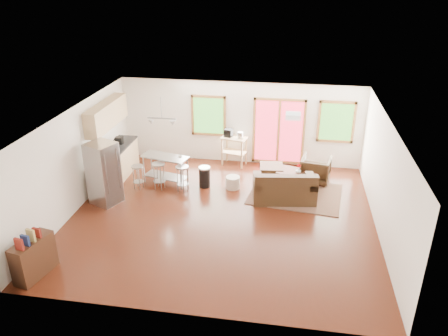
# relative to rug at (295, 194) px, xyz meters

# --- Properties ---
(floor) EXTENTS (7.50, 7.00, 0.02)m
(floor) POSITION_rel_rug_xyz_m (-1.81, -1.47, -0.02)
(floor) COLOR #34130A
(floor) RESTS_ON ground
(ceiling) EXTENTS (7.50, 7.00, 0.02)m
(ceiling) POSITION_rel_rug_xyz_m (-1.81, -1.47, 2.60)
(ceiling) COLOR white
(ceiling) RESTS_ON ground
(back_wall) EXTENTS (7.50, 0.02, 2.60)m
(back_wall) POSITION_rel_rug_xyz_m (-1.81, 2.04, 1.29)
(back_wall) COLOR white
(back_wall) RESTS_ON ground
(left_wall) EXTENTS (0.02, 7.00, 2.60)m
(left_wall) POSITION_rel_rug_xyz_m (-5.57, -1.47, 1.29)
(left_wall) COLOR white
(left_wall) RESTS_ON ground
(right_wall) EXTENTS (0.02, 7.00, 2.60)m
(right_wall) POSITION_rel_rug_xyz_m (1.95, -1.47, 1.29)
(right_wall) COLOR white
(right_wall) RESTS_ON ground
(front_wall) EXTENTS (7.50, 0.02, 2.60)m
(front_wall) POSITION_rel_rug_xyz_m (-1.81, -4.98, 1.29)
(front_wall) COLOR white
(front_wall) RESTS_ON ground
(window_left) EXTENTS (1.10, 0.05, 1.30)m
(window_left) POSITION_rel_rug_xyz_m (-2.81, 1.99, 1.49)
(window_left) COLOR #2C5D1E
(window_left) RESTS_ON back_wall
(french_doors) EXTENTS (1.60, 0.05, 2.10)m
(french_doors) POSITION_rel_rug_xyz_m (-0.61, 1.99, 1.09)
(french_doors) COLOR #BF273A
(french_doors) RESTS_ON back_wall
(window_right) EXTENTS (1.10, 0.05, 1.30)m
(window_right) POSITION_rel_rug_xyz_m (1.09, 1.99, 1.49)
(window_right) COLOR #2C5D1E
(window_right) RESTS_ON back_wall
(rug) EXTENTS (2.67, 2.19, 0.02)m
(rug) POSITION_rel_rug_xyz_m (0.00, 0.00, 0.00)
(rug) COLOR #505F3D
(rug) RESTS_ON floor
(loveseat) EXTENTS (1.75, 1.15, 0.88)m
(loveseat) POSITION_rel_rug_xyz_m (-0.32, -0.37, 0.33)
(loveseat) COLOR black
(loveseat) RESTS_ON floor
(coffee_table) EXTENTS (1.20, 0.92, 0.43)m
(coffee_table) POSITION_rel_rug_xyz_m (0.00, 0.57, 0.35)
(coffee_table) COLOR #341D10
(coffee_table) RESTS_ON floor
(armchair) EXTENTS (0.93, 0.88, 0.83)m
(armchair) POSITION_rel_rug_xyz_m (0.54, 0.95, 0.40)
(armchair) COLOR black
(armchair) RESTS_ON floor
(ottoman) EXTENTS (0.72, 0.72, 0.44)m
(ottoman) POSITION_rel_rug_xyz_m (-0.73, 0.85, 0.21)
(ottoman) COLOR black
(ottoman) RESTS_ON floor
(pouf) EXTENTS (0.44, 0.44, 0.35)m
(pouf) POSITION_rel_rug_xyz_m (-1.77, 0.11, 0.16)
(pouf) COLOR beige
(pouf) RESTS_ON floor
(vase) EXTENTS (0.17, 0.17, 0.28)m
(vase) POSITION_rel_rug_xyz_m (0.04, 0.54, 0.49)
(vase) COLOR silver
(vase) RESTS_ON coffee_table
(book) EXTENTS (0.21, 0.10, 0.29)m
(book) POSITION_rel_rug_xyz_m (0.25, 0.12, 0.53)
(book) COLOR maroon
(book) RESTS_ON coffee_table
(cabinets) EXTENTS (0.64, 2.24, 2.30)m
(cabinets) POSITION_rel_rug_xyz_m (-5.30, 0.23, 0.92)
(cabinets) COLOR tan
(cabinets) RESTS_ON floor
(refrigerator) EXTENTS (0.87, 0.86, 1.67)m
(refrigerator) POSITION_rel_rug_xyz_m (-4.97, -1.22, 0.83)
(refrigerator) COLOR #B7BABC
(refrigerator) RESTS_ON floor
(island) EXTENTS (1.43, 0.85, 0.85)m
(island) POSITION_rel_rug_xyz_m (-3.72, 0.12, 0.57)
(island) COLOR #B7BABC
(island) RESTS_ON floor
(cup) EXTENTS (0.13, 0.12, 0.11)m
(cup) POSITION_rel_rug_xyz_m (-3.19, -0.16, 0.99)
(cup) COLOR white
(cup) RESTS_ON island
(bar_stool_a) EXTENTS (0.40, 0.40, 0.70)m
(bar_stool_a) POSITION_rel_rug_xyz_m (-4.40, -0.33, 0.51)
(bar_stool_a) COLOR #B7BABC
(bar_stool_a) RESTS_ON floor
(bar_stool_b) EXTENTS (0.43, 0.43, 0.78)m
(bar_stool_b) POSITION_rel_rug_xyz_m (-3.80, -0.25, 0.57)
(bar_stool_b) COLOR #B7BABC
(bar_stool_b) RESTS_ON floor
(bar_stool_c) EXTENTS (0.47, 0.47, 0.77)m
(bar_stool_c) POSITION_rel_rug_xyz_m (-3.12, -0.32, 0.56)
(bar_stool_c) COLOR #B7BABC
(bar_stool_c) RESTS_ON floor
(trash_can) EXTENTS (0.33, 0.33, 0.60)m
(trash_can) POSITION_rel_rug_xyz_m (-2.58, 0.09, 0.29)
(trash_can) COLOR black
(trash_can) RESTS_ON floor
(kitchen_cart) EXTENTS (0.86, 0.66, 1.17)m
(kitchen_cart) POSITION_rel_rug_xyz_m (-1.98, 1.74, 0.78)
(kitchen_cart) COLOR tan
(kitchen_cart) RESTS_ON floor
(bookshelf) EXTENTS (0.54, 0.98, 1.09)m
(bookshelf) POSITION_rel_rug_xyz_m (-5.16, -4.35, 0.41)
(bookshelf) COLOR #341D10
(bookshelf) RESTS_ON floor
(ceiling_flush) EXTENTS (0.35, 0.35, 0.12)m
(ceiling_flush) POSITION_rel_rug_xyz_m (-0.21, -0.87, 2.52)
(ceiling_flush) COLOR white
(ceiling_flush) RESTS_ON ceiling
(pendant_light) EXTENTS (0.80, 0.18, 0.79)m
(pendant_light) POSITION_rel_rug_xyz_m (-3.71, 0.03, 1.89)
(pendant_light) COLOR gray
(pendant_light) RESTS_ON ceiling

